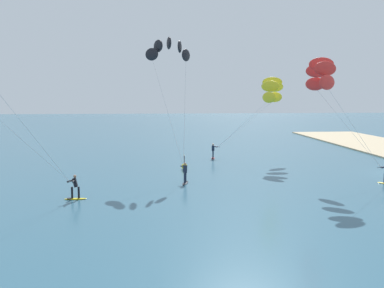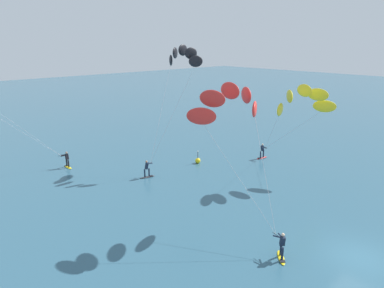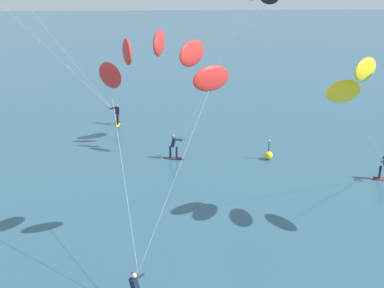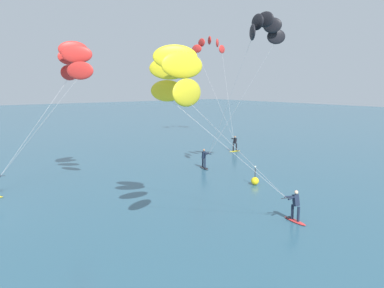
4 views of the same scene
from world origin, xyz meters
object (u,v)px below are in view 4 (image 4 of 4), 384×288
at_px(kitesurfer_mid_water, 71,65).
at_px(kitesurfer_downwind, 210,49).
at_px(kitesurfer_nearshore, 180,80).
at_px(kitesurfer_far_out, 261,36).
at_px(marker_buoy, 255,181).

xyz_separation_m(kitesurfer_mid_water, kitesurfer_downwind, (-13.92, 23.44, 3.41)).
distance_m(kitesurfer_nearshore, kitesurfer_mid_water, 11.01).
distance_m(kitesurfer_far_out, kitesurfer_downwind, 23.04).
bearing_deg(kitesurfer_downwind, marker_buoy, -32.01).
distance_m(kitesurfer_nearshore, kitesurfer_downwind, 33.62).
relative_size(kitesurfer_mid_water, kitesurfer_downwind, 0.74).
bearing_deg(kitesurfer_far_out, kitesurfer_downwind, 149.46).
xyz_separation_m(kitesurfer_nearshore, kitesurfer_mid_water, (-10.89, -1.20, 1.06)).
distance_m(kitesurfer_nearshore, kitesurfer_far_out, 12.12).
bearing_deg(kitesurfer_downwind, kitesurfer_far_out, -30.54).
bearing_deg(kitesurfer_far_out, marker_buoy, -52.22).
bearing_deg(kitesurfer_far_out, kitesurfer_nearshore, -64.69).
bearing_deg(kitesurfer_downwind, kitesurfer_mid_water, -59.30).
bearing_deg(kitesurfer_mid_water, kitesurfer_downwind, 120.70).
relative_size(kitesurfer_far_out, kitesurfer_downwind, 0.91).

